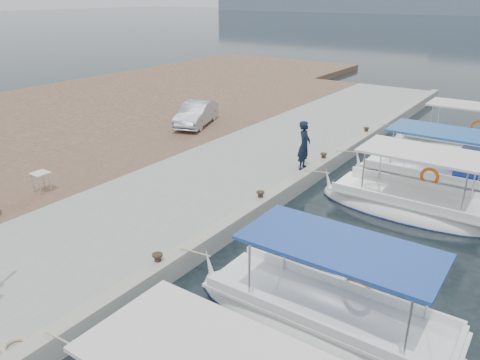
{
  "coord_description": "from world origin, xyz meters",
  "views": [
    {
      "loc": [
        7.42,
        -10.94,
        7.12
      ],
      "look_at": [
        -1.0,
        1.21,
        1.2
      ],
      "focal_mm": 35.0,
      "sensor_mm": 36.0,
      "label": 1
    }
  ],
  "objects_px": {
    "fishing_caique_d": "(434,180)",
    "fishing_caique_b": "(326,323)",
    "parked_car": "(196,114)",
    "fishing_caique_e": "(464,148)",
    "fisherman": "(304,145)",
    "fishing_caique_c": "(409,207)"
  },
  "relations": [
    {
      "from": "fishing_caique_b",
      "to": "fisherman",
      "type": "height_order",
      "value": "fisherman"
    },
    {
      "from": "parked_car",
      "to": "fishing_caique_d",
      "type": "bearing_deg",
      "value": -20.7
    },
    {
      "from": "fishing_caique_b",
      "to": "parked_car",
      "type": "height_order",
      "value": "fishing_caique_b"
    },
    {
      "from": "fishing_caique_c",
      "to": "parked_car",
      "type": "height_order",
      "value": "fishing_caique_c"
    },
    {
      "from": "fishing_caique_b",
      "to": "fishing_caique_d",
      "type": "relative_size",
      "value": 1.08
    },
    {
      "from": "fishing_caique_b",
      "to": "parked_car",
      "type": "xyz_separation_m",
      "value": [
        -12.56,
        10.57,
        1.0
      ]
    },
    {
      "from": "fisherman",
      "to": "parked_car",
      "type": "bearing_deg",
      "value": 61.15
    },
    {
      "from": "fishing_caique_d",
      "to": "fishing_caique_e",
      "type": "height_order",
      "value": "same"
    },
    {
      "from": "fishing_caique_c",
      "to": "fishing_caique_d",
      "type": "bearing_deg",
      "value": 88.06
    },
    {
      "from": "fishing_caique_b",
      "to": "fishing_caique_c",
      "type": "relative_size",
      "value": 1.08
    },
    {
      "from": "fishing_caique_e",
      "to": "fisherman",
      "type": "height_order",
      "value": "fisherman"
    },
    {
      "from": "fishing_caique_e",
      "to": "fisherman",
      "type": "bearing_deg",
      "value": -120.23
    },
    {
      "from": "fishing_caique_d",
      "to": "fisherman",
      "type": "height_order",
      "value": "fisherman"
    },
    {
      "from": "fisherman",
      "to": "fishing_caique_e",
      "type": "bearing_deg",
      "value": -39.87
    },
    {
      "from": "fishing_caique_b",
      "to": "fishing_caique_e",
      "type": "xyz_separation_m",
      "value": [
        -0.04,
        15.82,
        0.0
      ]
    },
    {
      "from": "fishing_caique_d",
      "to": "fishing_caique_e",
      "type": "distance_m",
      "value": 5.43
    },
    {
      "from": "fishing_caique_b",
      "to": "fishing_caique_e",
      "type": "distance_m",
      "value": 15.82
    },
    {
      "from": "fishing_caique_e",
      "to": "fisherman",
      "type": "relative_size",
      "value": 3.5
    },
    {
      "from": "fishing_caique_e",
      "to": "fishing_caique_d",
      "type": "bearing_deg",
      "value": -91.28
    },
    {
      "from": "fishing_caique_d",
      "to": "parked_car",
      "type": "height_order",
      "value": "fishing_caique_d"
    },
    {
      "from": "fishing_caique_d",
      "to": "fishing_caique_b",
      "type": "bearing_deg",
      "value": -89.09
    },
    {
      "from": "fishing_caique_d",
      "to": "parked_car",
      "type": "bearing_deg",
      "value": 179.17
    }
  ]
}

